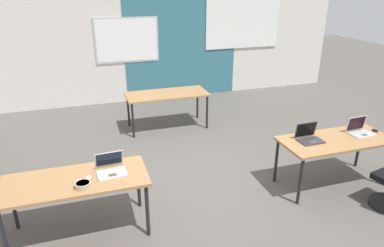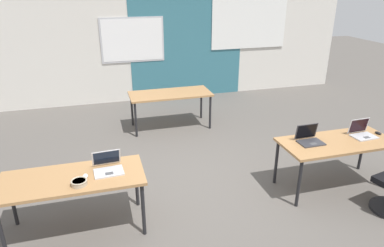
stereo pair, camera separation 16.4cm
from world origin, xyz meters
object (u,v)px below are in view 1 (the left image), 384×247
at_px(desk_far_center, 167,96).
at_px(laptop_near_right_end, 360,130).
at_px(mouse_near_left_inner, 88,178).
at_px(snack_bowl, 83,184).
at_px(desk_near_left, 76,184).
at_px(mouse_near_right_end, 375,130).
at_px(laptop_near_right_inner, 309,137).
at_px(desk_near_right, 336,143).
at_px(laptop_near_left_inner, 111,168).

bearing_deg(desk_far_center, laptop_near_right_end, -51.45).
relative_size(mouse_near_left_inner, snack_bowl, 0.58).
bearing_deg(snack_bowl, desk_near_left, 113.03).
bearing_deg(snack_bowl, mouse_near_right_end, 3.29).
distance_m(mouse_near_left_inner, laptop_near_right_inner, 2.96).
bearing_deg(desk_near_right, laptop_near_right_end, 7.17).
bearing_deg(desk_far_center, mouse_near_right_end, -48.18).
distance_m(desk_near_right, laptop_near_left_inner, 3.10).
relative_size(laptop_near_right_end, mouse_near_right_end, 3.14).
bearing_deg(mouse_near_right_end, laptop_near_right_end, 177.77).
relative_size(laptop_near_left_inner, mouse_near_right_end, 3.19).
height_order(desk_near_left, desk_far_center, same).
relative_size(desk_near_right, mouse_near_right_end, 14.64).
height_order(desk_near_left, snack_bowl, snack_bowl).
bearing_deg(laptop_near_left_inner, desk_near_right, -4.28).
height_order(desk_near_left, mouse_near_right_end, mouse_near_right_end).
distance_m(desk_near_right, laptop_near_right_end, 0.45).
height_order(mouse_near_left_inner, mouse_near_right_end, same).
bearing_deg(desk_far_center, laptop_near_left_inner, -116.06).
bearing_deg(mouse_near_left_inner, desk_far_center, 60.57).
relative_size(desk_far_center, mouse_near_left_inner, 15.60).
bearing_deg(desk_far_center, laptop_near_right_inner, -63.61).
bearing_deg(desk_far_center, mouse_near_left_inner, -119.43).
bearing_deg(snack_bowl, laptop_near_right_inner, 5.20).
height_order(laptop_near_left_inner, mouse_near_right_end, laptop_near_left_inner).
bearing_deg(mouse_near_left_inner, desk_near_right, 0.79).
distance_m(desk_near_left, desk_far_center, 3.30).
bearing_deg(mouse_near_right_end, desk_far_center, 131.82).
xyz_separation_m(laptop_near_left_inner, mouse_near_right_end, (3.82, 0.00, -0.03)).
relative_size(desk_near_left, mouse_near_right_end, 14.64).
xyz_separation_m(mouse_near_right_end, snack_bowl, (-4.13, -0.24, 0.02)).
bearing_deg(desk_near_left, desk_near_right, 0.00).
distance_m(desk_far_center, laptop_near_right_inner, 3.04).
distance_m(desk_near_right, mouse_near_left_inner, 3.36).
relative_size(desk_near_left, desk_near_right, 1.00).
bearing_deg(laptop_near_right_inner, desk_near_right, -12.54).
xyz_separation_m(desk_near_left, laptop_near_right_inner, (3.10, 0.08, 0.11)).
distance_m(laptop_near_left_inner, laptop_near_right_end, 3.54).
height_order(desk_near_left, laptop_near_right_inner, laptop_near_right_inner).
height_order(desk_near_right, mouse_near_right_end, mouse_near_right_end).
relative_size(desk_near_right, mouse_near_left_inner, 15.60).
xyz_separation_m(laptop_near_left_inner, laptop_near_right_end, (3.54, 0.01, 0.00)).
bearing_deg(mouse_near_left_inner, snack_bowl, -112.86).
relative_size(laptop_near_right_inner, snack_bowl, 1.89).
xyz_separation_m(desk_near_right, laptop_near_right_inner, (-0.40, 0.08, 0.11)).
relative_size(desk_far_center, mouse_near_right_end, 14.64).
relative_size(desk_far_center, laptop_near_right_end, 4.67).
xyz_separation_m(desk_near_right, desk_far_center, (-1.75, 2.80, 0.00)).
xyz_separation_m(desk_far_center, laptop_near_right_inner, (1.35, -2.72, 0.11)).
height_order(laptop_near_left_inner, mouse_near_left_inner, laptop_near_left_inner).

